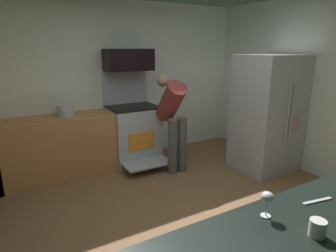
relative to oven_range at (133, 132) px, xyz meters
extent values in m
cube|color=brown|center=(-0.33, -1.97, -0.52)|extent=(5.20, 4.80, 0.02)
cube|color=silver|center=(-0.33, 0.37, 0.79)|extent=(5.20, 0.12, 2.60)
cube|color=silver|center=(2.21, -1.97, 0.79)|extent=(0.12, 4.80, 2.60)
cube|color=#BC7B48|center=(-1.23, 0.01, -0.06)|extent=(2.40, 0.60, 0.90)
cube|color=#B4B9C7|center=(0.00, -0.01, -0.05)|extent=(0.76, 0.64, 0.92)
cube|color=black|center=(0.00, -0.01, 0.43)|extent=(0.76, 0.64, 0.03)
cube|color=#B4B9C7|center=(0.00, 0.28, 0.72)|extent=(0.76, 0.06, 0.56)
cube|color=orange|center=(0.00, -0.33, -0.06)|extent=(0.44, 0.01, 0.28)
cube|color=#B4B9C7|center=(0.00, -0.51, -0.37)|extent=(0.72, 0.37, 0.03)
cube|color=black|center=(0.00, 0.09, 1.17)|extent=(0.74, 0.38, 0.34)
cube|color=#B5B7BE|center=(1.70, -1.26, 0.37)|extent=(0.89, 0.77, 1.76)
cylinder|color=#B5B7BE|center=(1.66, -1.66, 0.46)|extent=(0.02, 0.02, 0.79)
cylinder|color=#B5B7BE|center=(1.74, -1.66, 0.46)|extent=(0.02, 0.02, 0.79)
cube|color=#B990A2|center=(1.86, -1.65, 0.28)|extent=(0.20, 0.01, 0.26)
cylinder|color=#525252|center=(0.32, -0.74, -0.09)|extent=(0.14, 0.14, 0.85)
cylinder|color=#525252|center=(0.49, -0.74, -0.09)|extent=(0.14, 0.14, 0.85)
cylinder|color=#933837|center=(0.40, -0.54, 0.57)|extent=(0.30, 0.62, 0.66)
sphere|color=tan|center=(0.40, -0.30, 0.86)|extent=(0.20, 0.20, 0.20)
cylinder|color=silver|center=(-0.53, -3.22, 0.40)|extent=(0.06, 0.06, 0.01)
cylinder|color=silver|center=(-0.53, -3.22, 0.44)|extent=(0.01, 0.01, 0.09)
ellipsoid|color=silver|center=(-0.53, -3.22, 0.52)|extent=(0.07, 0.07, 0.06)
cylinder|color=silver|center=(-0.44, -3.48, 0.44)|extent=(0.09, 0.09, 0.09)
cube|color=#B7BABF|center=(-0.11, -3.27, 0.40)|extent=(0.23, 0.06, 0.01)
cylinder|color=#B5B6C6|center=(-1.04, 0.01, 0.48)|extent=(0.24, 0.24, 0.17)
camera|label=1|loc=(-1.76, -4.22, 1.35)|focal=30.61mm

